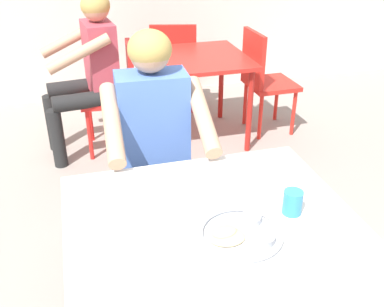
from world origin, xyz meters
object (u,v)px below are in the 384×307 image
(diner_foreground, at_px, (156,137))
(table_background_red, at_px, (192,67))
(drinking_cup, at_px, (293,202))
(chair_red_far, at_px, (174,60))
(patron_background, at_px, (88,62))
(chair_red_left, at_px, (118,90))
(thali_tray, at_px, (241,233))
(chair_red_right, at_px, (263,76))
(table_foreground, at_px, (214,240))
(chair_foreground, at_px, (151,158))

(diner_foreground, distance_m, table_background_red, 1.50)
(drinking_cup, height_order, chair_red_far, chair_red_far)
(table_background_red, bearing_deg, diner_foreground, -112.07)
(chair_red_far, relative_size, patron_background, 0.69)
(patron_background, bearing_deg, chair_red_left, 0.01)
(diner_foreground, height_order, chair_red_left, diner_foreground)
(table_background_red, bearing_deg, chair_red_left, -179.00)
(thali_tray, distance_m, chair_red_far, 2.86)
(table_background_red, distance_m, chair_red_right, 0.62)
(chair_red_left, bearing_deg, table_foreground, -87.24)
(chair_foreground, height_order, chair_red_far, chair_foreground)
(thali_tray, xyz_separation_m, chair_foreground, (-0.12, 1.02, -0.24))
(thali_tray, xyz_separation_m, chair_red_left, (-0.17, 2.17, -0.26))
(chair_foreground, xyz_separation_m, diner_foreground, (-0.01, -0.22, 0.24))
(diner_foreground, relative_size, patron_background, 1.02)
(chair_red_far, distance_m, patron_background, 1.05)
(table_foreground, relative_size, patron_background, 0.85)
(chair_foreground, bearing_deg, chair_red_far, 72.90)
(drinking_cup, relative_size, chair_red_far, 0.11)
(patron_background, bearing_deg, chair_foreground, -78.32)
(drinking_cup, bearing_deg, chair_red_left, 100.56)
(chair_red_far, bearing_deg, drinking_cup, -94.30)
(chair_red_right, bearing_deg, drinking_cup, -111.22)
(chair_red_right, bearing_deg, chair_foreground, -135.28)
(drinking_cup, height_order, chair_foreground, chair_foreground)
(table_foreground, height_order, chair_foreground, chair_foreground)
(table_foreground, height_order, diner_foreground, diner_foreground)
(table_foreground, distance_m, drinking_cup, 0.32)
(table_background_red, relative_size, chair_red_far, 1.02)
(table_foreground, xyz_separation_m, chair_red_far, (0.50, 2.73, -0.17))
(chair_foreground, xyz_separation_m, table_background_red, (0.55, 1.16, 0.11))
(chair_red_left, bearing_deg, drinking_cup, -79.44)
(table_foreground, xyz_separation_m, patron_background, (-0.29, 2.08, 0.06))
(table_foreground, distance_m, patron_background, 2.10)
(drinking_cup, xyz_separation_m, chair_red_far, (0.21, 2.74, -0.29))
(table_background_red, xyz_separation_m, chair_red_right, (0.60, -0.01, -0.12))
(chair_foreground, bearing_deg, table_background_red, 64.52)
(drinking_cup, distance_m, diner_foreground, 0.80)
(table_background_red, bearing_deg, table_foreground, -103.37)
(chair_red_left, height_order, chair_red_far, chair_red_left)
(chair_foreground, bearing_deg, diner_foreground, -91.91)
(thali_tray, relative_size, patron_background, 0.23)
(chair_foreground, height_order, chair_red_left, chair_foreground)
(table_foreground, xyz_separation_m, drinking_cup, (0.29, -0.01, 0.12))
(table_foreground, relative_size, thali_tray, 3.64)
(drinking_cup, bearing_deg, chair_red_far, 85.70)
(table_foreground, xyz_separation_m, chair_foreground, (-0.06, 0.93, -0.16))
(table_background_red, relative_size, patron_background, 0.70)
(thali_tray, height_order, patron_background, patron_background)
(chair_red_right, distance_m, chair_red_far, 0.89)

